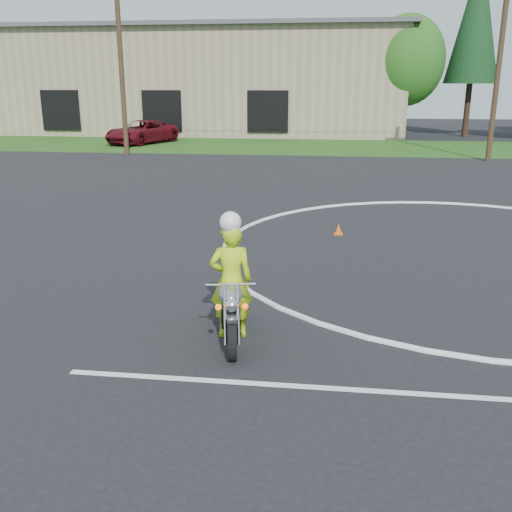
# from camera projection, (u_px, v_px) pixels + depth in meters

# --- Properties ---
(ground) EXTENTS (120.00, 120.00, 0.00)m
(ground) POSITION_uv_depth(u_px,v_px,m) (502.00, 295.00, 11.11)
(ground) COLOR black
(ground) RESTS_ON ground
(grass_strip) EXTENTS (120.00, 10.00, 0.02)m
(grass_strip) POSITION_uv_depth(u_px,v_px,m) (383.00, 148.00, 36.74)
(grass_strip) COLOR #1E4714
(grass_strip) RESTS_ON ground
(primary_motorcycle) EXTENTS (0.74, 2.12, 1.12)m
(primary_motorcycle) POSITION_uv_depth(u_px,v_px,m) (231.00, 307.00, 9.06)
(primary_motorcycle) COLOR black
(primary_motorcycle) RESTS_ON ground
(rider_primary_grp) EXTENTS (0.76, 0.58, 2.09)m
(rider_primary_grp) POSITION_uv_depth(u_px,v_px,m) (231.00, 277.00, 9.06)
(rider_primary_grp) COLOR #AED616
(rider_primary_grp) RESTS_ON ground
(pickup_grp) EXTENTS (4.47, 6.19, 1.56)m
(pickup_grp) POSITION_uv_depth(u_px,v_px,m) (142.00, 132.00, 39.04)
(pickup_grp) COLOR #5B0A15
(pickup_grp) RESTS_ON ground
(warehouse) EXTENTS (41.00, 17.00, 8.30)m
(warehouse) POSITION_uv_depth(u_px,v_px,m) (165.00, 81.00, 50.04)
(warehouse) COLOR tan
(warehouse) RESTS_ON ground
(utility_poles) EXTENTS (41.60, 1.12, 10.00)m
(utility_poles) POSITION_uv_depth(u_px,v_px,m) (500.00, 58.00, 28.94)
(utility_poles) COLOR #473321
(utility_poles) RESTS_ON ground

